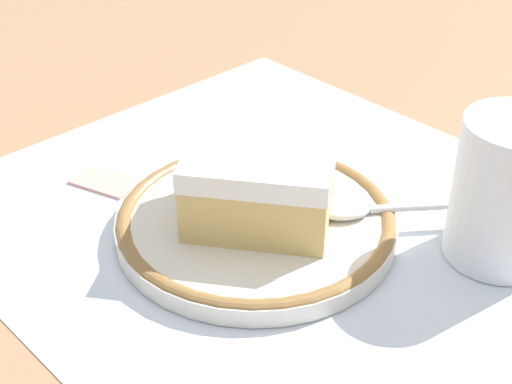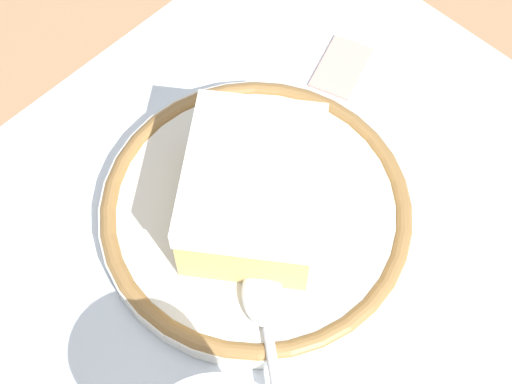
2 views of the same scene
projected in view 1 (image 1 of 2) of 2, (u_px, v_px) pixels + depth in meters
The scene contains 8 objects.
ground_plane at pixel (269, 215), 0.55m from camera, with size 2.40×2.40×0.00m, color #9E7551.
placemat at pixel (269, 214), 0.55m from camera, with size 0.42×0.39×0.00m, color silver.
plate at pixel (256, 222), 0.53m from camera, with size 0.20×0.20×0.02m.
cake_slice at pixel (260, 185), 0.51m from camera, with size 0.12×0.12×0.05m.
spoon at pixel (365, 208), 0.52m from camera, with size 0.09×0.11×0.01m.
cup at pixel (506, 200), 0.49m from camera, with size 0.07×0.07×0.10m.
napkin at pixel (309, 130), 0.65m from camera, with size 0.10×0.10×0.00m, color white.
sugar_packet at pixel (105, 178), 0.58m from camera, with size 0.05×0.03×0.01m, color #E5998C.
Camera 1 is at (0.32, -0.32, 0.32)m, focal length 52.92 mm.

